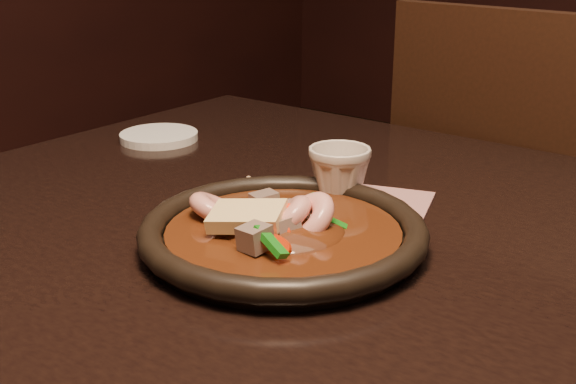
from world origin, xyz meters
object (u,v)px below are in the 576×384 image
Objects in this scene: table at (517,350)px; chair at (525,243)px; plate at (283,233)px; tea_cup at (339,174)px.

table is 0.66m from chair.
table is 5.13× the size of plate.
table is at bearing 114.02° from chair.
chair is at bearing 108.40° from table.
tea_cup reaches higher than table.
tea_cup is at bearing 100.47° from plate.
plate is 4.00× the size of tea_cup.
tea_cup reaches higher than plate.
chair is 12.30× the size of tea_cup.
plate is (-0.24, -0.08, 0.09)m from table.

